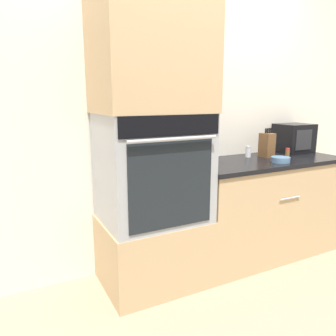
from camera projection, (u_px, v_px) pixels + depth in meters
The scene contains 13 objects.
ground_plane at pixel (216, 287), 2.48m from camera, with size 12.00×12.00×0.00m, color gray.
wall_back at pixel (177, 117), 2.77m from camera, with size 8.00×0.05×2.50m.
oven_cabinet_base at pixel (153, 250), 2.52m from camera, with size 0.76×0.60×0.52m.
wall_oven at pixel (153, 168), 2.38m from camera, with size 0.74×0.64×0.79m.
oven_cabinet_upper at pixel (151, 50), 2.21m from camera, with size 0.76×0.60×0.85m.
counter_unit at pixel (262, 207), 2.97m from camera, with size 1.43×0.63×0.88m.
microwave at pixel (294, 138), 3.20m from camera, with size 0.33×0.28×0.28m.
knife_block at pixel (267, 145), 2.95m from camera, with size 0.09×0.12×0.26m.
bowl at pixel (280, 160), 2.72m from camera, with size 0.15×0.15×0.04m.
condiment_jar_near at pixel (248, 152), 2.95m from camera, with size 0.05×0.05×0.10m.
condiment_jar_mid at pixel (198, 155), 2.81m from camera, with size 0.04×0.04×0.09m.
condiment_jar_far at pixel (287, 153), 2.94m from camera, with size 0.04×0.04×0.08m.
condiment_jar_back at pixel (202, 158), 2.67m from camera, with size 0.05×0.05×0.09m.
Camera 1 is at (-1.35, -1.82, 1.40)m, focal length 35.00 mm.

